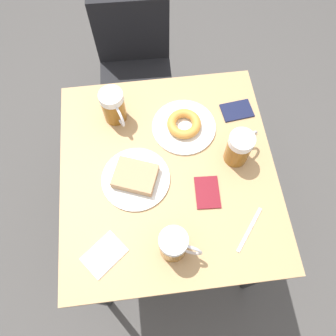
% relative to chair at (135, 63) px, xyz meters
% --- Properties ---
extents(ground_plane, '(8.00, 8.00, 0.00)m').
position_rel_chair_xyz_m(ground_plane, '(0.09, -0.78, -0.51)').
color(ground_plane, '#474442').
extents(table, '(0.82, 0.88, 0.78)m').
position_rel_chair_xyz_m(table, '(0.09, -0.78, 0.19)').
color(table, tan).
rests_on(table, ground_plane).
extents(chair, '(0.41, 0.41, 0.84)m').
position_rel_chair_xyz_m(chair, '(0.00, 0.00, 0.00)').
color(chair, black).
rests_on(chair, ground_plane).
extents(plate_with_cake, '(0.26, 0.26, 0.05)m').
position_rel_chair_xyz_m(plate_with_cake, '(-0.03, -0.80, 0.28)').
color(plate_with_cake, white).
rests_on(plate_with_cake, table).
extents(plate_with_donut, '(0.26, 0.26, 0.05)m').
position_rel_chair_xyz_m(plate_with_donut, '(0.18, -0.60, 0.28)').
color(plate_with_donut, white).
rests_on(plate_with_donut, table).
extents(beer_mug_left, '(0.14, 0.09, 0.15)m').
position_rel_chair_xyz_m(beer_mug_left, '(0.08, -1.08, 0.34)').
color(beer_mug_left, '#8C5619').
rests_on(beer_mug_left, table).
extents(beer_mug_center, '(0.13, 0.10, 0.15)m').
position_rel_chair_xyz_m(beer_mug_center, '(0.36, -0.76, 0.34)').
color(beer_mug_center, '#8C5619').
rests_on(beer_mug_center, table).
extents(beer_mug_right, '(0.09, 0.14, 0.15)m').
position_rel_chair_xyz_m(beer_mug_right, '(-0.09, -0.52, 0.34)').
color(beer_mug_right, '#8C5619').
rests_on(beer_mug_right, table).
extents(napkin_folded, '(0.17, 0.16, 0.00)m').
position_rel_chair_xyz_m(napkin_folded, '(-0.16, -1.07, 0.26)').
color(napkin_folded, white).
rests_on(napkin_folded, table).
extents(fork, '(0.12, 0.15, 0.00)m').
position_rel_chair_xyz_m(fork, '(0.35, -1.04, 0.26)').
color(fork, silver).
rests_on(fork, table).
extents(passport_near_edge, '(0.14, 0.10, 0.01)m').
position_rel_chair_xyz_m(passport_near_edge, '(0.41, -0.55, 0.27)').
color(passport_near_edge, '#141938').
rests_on(passport_near_edge, table).
extents(passport_far_edge, '(0.10, 0.13, 0.01)m').
position_rel_chair_xyz_m(passport_far_edge, '(0.23, -0.89, 0.27)').
color(passport_far_edge, maroon).
rests_on(passport_far_edge, table).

